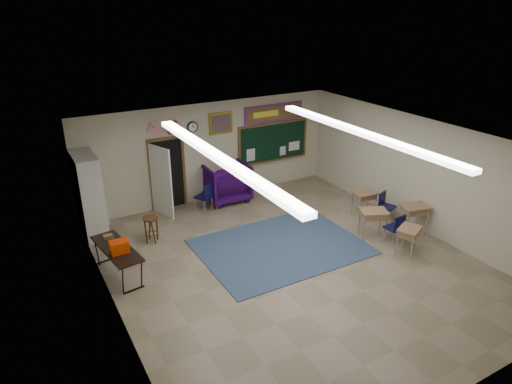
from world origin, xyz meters
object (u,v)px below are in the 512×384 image
folding_table (118,260)px  wooden_stool (151,229)px  wingback_armchair (225,182)px  student_desk_front_left (373,223)px  student_desk_front_right (364,203)px

folding_table → wooden_stool: bearing=37.6°
wingback_armchair → student_desk_front_left: size_ratio=1.61×
wingback_armchair → student_desk_front_right: (2.89, -3.02, -0.18)m
wingback_armchair → wooden_stool: (-2.82, -1.48, -0.24)m
wingback_armchair → student_desk_front_left: 4.67m
wingback_armchair → student_desk_front_left: wingback_armchair is taller
wingback_armchair → student_desk_front_right: bearing=135.5°
student_desk_front_left → student_desk_front_right: 1.31m
wingback_armchair → wooden_stool: wingback_armchair is taller
folding_table → wooden_stool: 1.61m
folding_table → student_desk_front_right: bearing=-11.5°
folding_table → wooden_stool: folding_table is taller
wingback_armchair → student_desk_front_right: wingback_armchair is taller
wingback_armchair → folding_table: bearing=35.4°
folding_table → wooden_stool: (1.12, 1.16, -0.03)m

